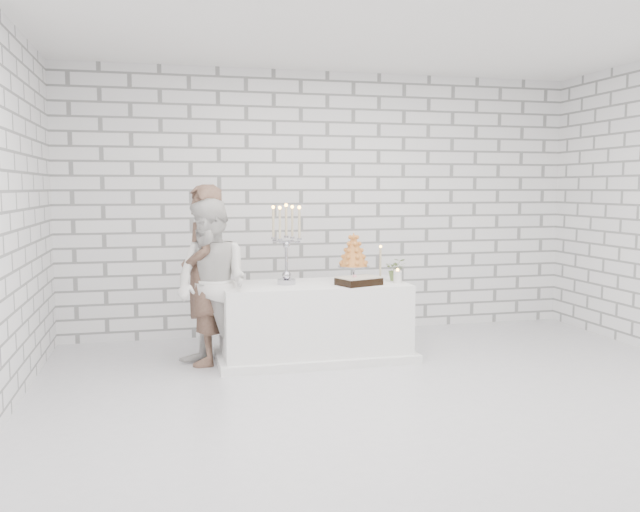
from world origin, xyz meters
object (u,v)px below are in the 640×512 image
Objects in this scene: groom at (203,275)px; croquembouche at (354,257)px; bride at (212,285)px; candelabra at (286,244)px; cake_table at (314,321)px.

groom reaches higher than croquembouche.
bride reaches higher than croquembouche.
bride is 2.03× the size of candelabra.
groom reaches higher than bride.
candelabra is (0.73, 0.15, 0.35)m from bride.
cake_table is 1.05× the size of groom.
groom is at bearing 175.48° from cake_table.
bride is at bearing -168.31° from candelabra.
croquembouche is at bearing 8.53° from cake_table.
groom is 0.84m from candelabra.
cake_table is 1.10m from bride.
croquembouche is (0.42, 0.06, 0.62)m from cake_table.
croquembouche is at bearing 54.92° from bride.
groom is 2.19× the size of candelabra.
candelabra is (0.79, -0.08, 0.28)m from groom.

